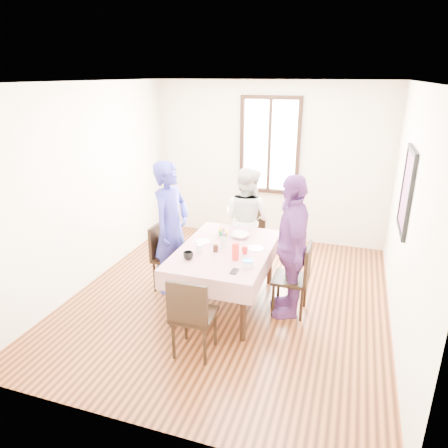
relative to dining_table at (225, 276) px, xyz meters
The scene contains 30 objects.
ground 0.40m from the dining_table, 83.28° to the left, with size 4.50×4.50×0.00m, color #33180B.
back_wall 2.59m from the dining_table, 89.59° to the left, with size 4.00×4.00×0.00m, color beige.
right_wall 2.25m from the dining_table, ahead, with size 4.50×4.50×0.00m, color beige.
window_frame 2.70m from the dining_table, 89.58° to the left, with size 1.02×0.06×1.62m, color black.
window_pane 2.71m from the dining_table, 89.59° to the left, with size 0.90×0.02×1.50m, color white.
art_poster 2.36m from the dining_table, 12.60° to the left, with size 0.04×0.76×0.96m, color red.
dining_table is the anchor object (origin of this frame).
tablecloth 0.38m from the dining_table, ahead, with size 1.10×1.63×0.01m, color #5C0211.
chair_left 0.83m from the dining_table, behind, with size 0.42×0.42×0.91m, color black.
chair_right 0.82m from the dining_table, ahead, with size 0.42×0.42×0.91m, color black.
chair_far 1.04m from the dining_table, 90.00° to the left, with size 0.42×0.42×0.91m, color black.
chair_near 1.04m from the dining_table, 90.00° to the right, with size 0.42×0.42×0.91m, color black.
person_left 0.96m from the dining_table, 169.87° to the left, with size 0.65×0.42×1.77m, color navy.
person_far 1.10m from the dining_table, 90.00° to the left, with size 0.76×0.59×1.56m, color beige.
person_right 0.94m from the dining_table, ahead, with size 1.02×0.43×1.75m, color #653279.
mug_black 0.69m from the dining_table, 125.57° to the right, with size 0.12×0.12×0.09m, color black.
mug_flag 0.51m from the dining_table, 17.38° to the right, with size 0.08×0.08×0.08m, color red.
mug_green 0.58m from the dining_table, 112.17° to the left, with size 0.12×0.12×0.09m, color #0C7226.
serving_bowl 0.57m from the dining_table, 77.85° to the left, with size 0.21×0.21×0.05m, color white.
juice_carton 0.60m from the dining_table, 51.94° to the right, with size 0.07×0.07×0.21m, color red.
butter_tub 0.70m from the dining_table, 45.14° to the right, with size 0.13×0.13×0.06m, color white.
jam_jar 0.46m from the dining_table, 122.17° to the right, with size 0.06×0.06×0.08m, color black.
drinking_glass 0.55m from the dining_table, 138.20° to the right, with size 0.08×0.08×0.11m, color silver.
smartphone 0.75m from the dining_table, 63.16° to the right, with size 0.08×0.15×0.01m, color black.
flower_vase 0.46m from the dining_table, 156.37° to the left, with size 0.07×0.07×0.14m, color silver.
plate_left 0.52m from the dining_table, 162.76° to the left, with size 0.20×0.20×0.01m, color white.
plate_right 0.54m from the dining_table, 16.74° to the left, with size 0.20×0.20×0.01m, color white.
plate_far 0.69m from the dining_table, 87.17° to the left, with size 0.20×0.20×0.01m, color white.
butter_lid 0.72m from the dining_table, 45.14° to the right, with size 0.12×0.12×0.01m, color blue.
flower_bunch 0.58m from the dining_table, 156.37° to the left, with size 0.09×0.09×0.10m, color yellow, non-canonical shape.
Camera 1 is at (1.39, -4.52, 2.78)m, focal length 32.65 mm.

